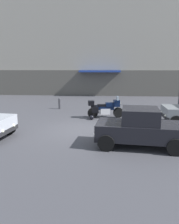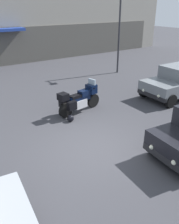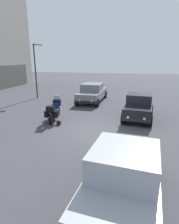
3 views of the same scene
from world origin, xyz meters
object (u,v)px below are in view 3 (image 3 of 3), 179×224
Objects in this scene: car_hatchback_near at (124,177)px; car_compact_side at (139,107)px; motorcycle at (54,110)px; car_sedan_far at (92,93)px; streetlamp_curbside at (36,66)px; helmet at (59,123)px.

car_hatchback_near is 7.49m from car_compact_side.
car_hatchback_near reaches higher than motorcycle.
car_hatchback_near reaches higher than car_sedan_far.
motorcycle is 0.63× the size of car_compact_side.
car_compact_side is 0.73× the size of streetlamp_curbside.
streetlamp_curbside is at bearing 41.59° from car_hatchback_near.
streetlamp_curbside is at bearing 35.03° from helmet.
motorcycle is at bearing 36.01° from helmet.
car_sedan_far is (5.56, -1.17, 0.16)m from motorcycle.
motorcycle is at bearing -10.17° from car_sedan_far.
helmet is 8.62m from streetlamp_curbside.
helmet is at bearing -153.03° from motorcycle.
motorcycle is 0.49× the size of car_sedan_far.
car_hatchback_near is 1.11× the size of car_compact_side.
car_sedan_far is (11.64, 3.25, -0.03)m from car_hatchback_near.
streetlamp_curbside reaches higher than helmet.
streetlamp_curbside is at bearing -110.35° from car_compact_side.
car_hatchback_near is (-6.08, -4.42, 0.19)m from motorcycle.
streetlamp_curbside reaches higher than car_sedan_far.
car_hatchback_near is 12.08m from car_sedan_far.
car_hatchback_near is at bearing 17.31° from car_sedan_far.
helmet is at bearing 42.16° from car_hatchback_near.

